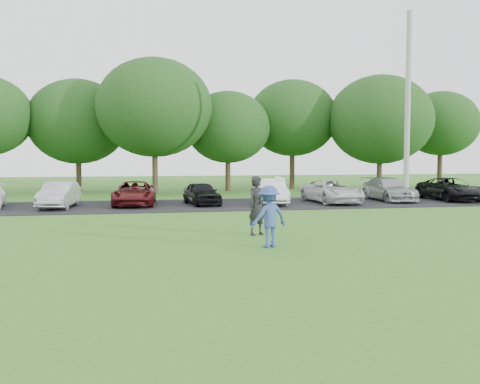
# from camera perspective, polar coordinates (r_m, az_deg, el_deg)

# --- Properties ---
(ground) EXTENTS (100.00, 100.00, 0.00)m
(ground) POSITION_cam_1_polar(r_m,az_deg,el_deg) (13.75, 2.84, -6.41)
(ground) COLOR #336E1F
(ground) RESTS_ON ground
(parking_lot) EXTENTS (32.00, 6.50, 0.03)m
(parking_lot) POSITION_cam_1_polar(r_m,az_deg,el_deg) (26.45, -3.99, -1.37)
(parking_lot) COLOR black
(parking_lot) RESTS_ON ground
(utility_pole) EXTENTS (0.28, 0.28, 9.80)m
(utility_pole) POSITION_cam_1_polar(r_m,az_deg,el_deg) (29.11, 17.45, 8.58)
(utility_pole) COLOR #A5A4A0
(utility_pole) RESTS_ON ground
(frisbee_player) EXTENTS (1.21, 0.94, 1.92)m
(frisbee_player) POSITION_cam_1_polar(r_m,az_deg,el_deg) (14.36, 3.10, -2.62)
(frisbee_player) COLOR #334D90
(frisbee_player) RESTS_ON ground
(camera_bystander) EXTENTS (0.80, 0.70, 1.83)m
(camera_bystander) POSITION_cam_1_polar(r_m,az_deg,el_deg) (16.52, 1.86, -1.45)
(camera_bystander) COLOR black
(camera_bystander) RESTS_ON ground
(parked_cars) EXTENTS (28.81, 5.02, 1.25)m
(parked_cars) POSITION_cam_1_polar(r_m,az_deg,el_deg) (26.47, -1.82, -0.04)
(parked_cars) COLOR black
(parked_cars) RESTS_ON parking_lot
(tree_row) EXTENTS (42.39, 9.85, 8.64)m
(tree_row) POSITION_cam_1_polar(r_m,az_deg,el_deg) (36.28, -3.58, 7.82)
(tree_row) COLOR #38281C
(tree_row) RESTS_ON ground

